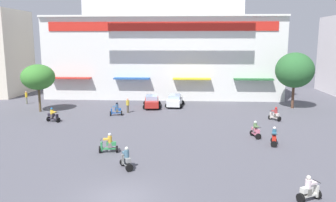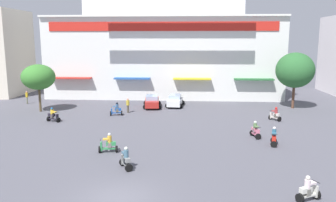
% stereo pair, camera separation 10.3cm
% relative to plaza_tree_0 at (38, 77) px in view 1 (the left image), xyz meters
% --- Properties ---
extents(ground_plane, '(128.00, 128.00, 0.00)m').
position_rel_plaza_tree_0_xyz_m(ground_plane, '(14.01, -8.85, -4.15)').
color(ground_plane, '#52515A').
extents(colonial_building, '(34.15, 17.91, 23.46)m').
position_rel_plaza_tree_0_xyz_m(colonial_building, '(14.01, 14.70, 6.15)').
color(colonial_building, silver).
rests_on(colonial_building, ground).
extents(plaza_tree_0, '(3.89, 4.02, 5.67)m').
position_rel_plaza_tree_0_xyz_m(plaza_tree_0, '(0.00, 0.00, 0.00)').
color(plaza_tree_0, brown).
rests_on(plaza_tree_0, ground).
extents(plaza_tree_1, '(4.66, 4.79, 6.98)m').
position_rel_plaza_tree_0_xyz_m(plaza_tree_1, '(30.86, 3.88, 0.64)').
color(plaza_tree_1, brown).
rests_on(plaza_tree_1, ground).
extents(parked_car_0, '(2.55, 4.48, 1.53)m').
position_rel_plaza_tree_0_xyz_m(parked_car_0, '(13.12, 3.39, -3.38)').
color(parked_car_0, '#A8241F').
rests_on(parked_car_0, ground).
extents(parked_car_1, '(2.47, 4.03, 1.56)m').
position_rel_plaza_tree_0_xyz_m(parked_car_1, '(16.04, 4.11, -3.37)').
color(parked_car_1, silver).
rests_on(parked_car_1, ground).
extents(scooter_rider_0, '(1.24, 1.34, 1.49)m').
position_rel_plaza_tree_0_xyz_m(scooter_rider_0, '(27.02, -2.94, -3.54)').
color(scooter_rider_0, black).
rests_on(scooter_rider_0, ground).
extents(scooter_rider_2, '(1.11, 1.41, 1.57)m').
position_rel_plaza_tree_0_xyz_m(scooter_rider_2, '(13.65, -17.52, -3.51)').
color(scooter_rider_2, black).
rests_on(scooter_rider_2, ground).
extents(scooter_rider_3, '(1.53, 0.98, 1.53)m').
position_rel_plaza_tree_0_xyz_m(scooter_rider_3, '(3.58, -4.97, -3.51)').
color(scooter_rider_3, black).
rests_on(scooter_rider_3, ground).
extents(scooter_rider_4, '(1.48, 0.83, 1.52)m').
position_rel_plaza_tree_0_xyz_m(scooter_rider_4, '(9.57, -1.57, -3.53)').
color(scooter_rider_4, black).
rests_on(scooter_rider_4, ground).
extents(scooter_rider_5, '(0.80, 1.39, 1.55)m').
position_rel_plaza_tree_0_xyz_m(scooter_rider_5, '(24.78, -11.69, -3.51)').
color(scooter_rider_5, black).
rests_on(scooter_rider_5, ground).
extents(scooter_rider_6, '(1.48, 0.71, 1.55)m').
position_rel_plaza_tree_0_xyz_m(scooter_rider_6, '(11.70, -14.31, -3.52)').
color(scooter_rider_6, black).
rests_on(scooter_rider_6, ground).
extents(scooter_rider_7, '(0.82, 1.43, 1.49)m').
position_rel_plaza_tree_0_xyz_m(scooter_rider_7, '(23.69, -9.52, -3.53)').
color(scooter_rider_7, black).
rests_on(scooter_rider_7, ground).
extents(scooter_rider_9, '(1.43, 1.09, 1.46)m').
position_rel_plaza_tree_0_xyz_m(scooter_rider_9, '(24.23, -21.46, -3.55)').
color(scooter_rider_9, black).
rests_on(scooter_rider_9, ground).
extents(pedestrian_0, '(0.39, 0.39, 1.72)m').
position_rel_plaza_tree_0_xyz_m(pedestrian_0, '(-3.92, 4.68, -3.16)').
color(pedestrian_0, '#6C6E58').
rests_on(pedestrian_0, ground).
extents(pedestrian_1, '(0.55, 0.55, 1.73)m').
position_rel_plaza_tree_0_xyz_m(pedestrian_1, '(10.64, -0.07, -3.18)').
color(pedestrian_1, '#4F473C').
rests_on(pedestrian_1, ground).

